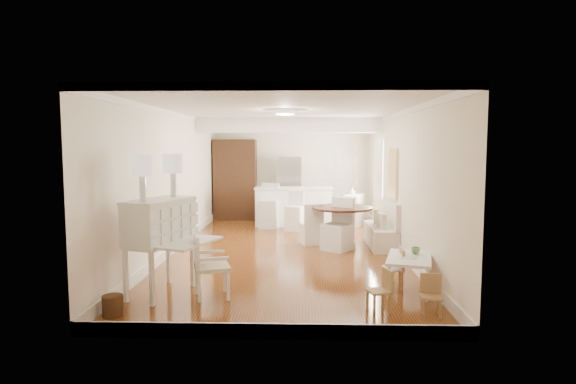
{
  "coord_description": "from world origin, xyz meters",
  "views": [
    {
      "loc": [
        0.32,
        -9.6,
        2.13
      ],
      "look_at": [
        0.03,
        0.3,
        1.17
      ],
      "focal_mm": 30.0,
      "sensor_mm": 36.0,
      "label": 1
    }
  ],
  "objects_px": {
    "bar_stool_left": "(269,206)",
    "pantry_cabinet": "(235,180)",
    "gustavian_armchair": "(212,266)",
    "kids_chair_a": "(379,290)",
    "breakfast_counter": "(294,206)",
    "slip_chair_near": "(337,224)",
    "secretary_bureau": "(160,247)",
    "bar_stool_right": "(294,211)",
    "kids_chair_b": "(393,268)",
    "dining_table": "(342,227)",
    "sideboard": "(354,210)",
    "fridge": "(301,189)",
    "kids_table": "(409,274)",
    "wicker_basket": "(113,305)",
    "kids_chair_c": "(431,296)",
    "slip_chair_far": "(311,223)"
  },
  "relations": [
    {
      "from": "secretary_bureau",
      "to": "kids_table",
      "type": "bearing_deg",
      "value": 24.02
    },
    {
      "from": "secretary_bureau",
      "to": "bar_stool_right",
      "type": "height_order",
      "value": "secretary_bureau"
    },
    {
      "from": "wicker_basket",
      "to": "pantry_cabinet",
      "type": "relative_size",
      "value": 0.11
    },
    {
      "from": "gustavian_armchair",
      "to": "slip_chair_near",
      "type": "relative_size",
      "value": 0.84
    },
    {
      "from": "pantry_cabinet",
      "to": "breakfast_counter",
      "type": "bearing_deg",
      "value": -32.43
    },
    {
      "from": "dining_table",
      "to": "kids_chair_a",
      "type": "bearing_deg",
      "value": -87.87
    },
    {
      "from": "wicker_basket",
      "to": "pantry_cabinet",
      "type": "height_order",
      "value": "pantry_cabinet"
    },
    {
      "from": "pantry_cabinet",
      "to": "secretary_bureau",
      "type": "bearing_deg",
      "value": -90.81
    },
    {
      "from": "breakfast_counter",
      "to": "pantry_cabinet",
      "type": "distance_m",
      "value": 2.11
    },
    {
      "from": "gustavian_armchair",
      "to": "slip_chair_near",
      "type": "distance_m",
      "value": 3.7
    },
    {
      "from": "kids_table",
      "to": "kids_chair_c",
      "type": "xyz_separation_m",
      "value": [
        0.04,
        -1.07,
        0.01
      ]
    },
    {
      "from": "kids_chair_c",
      "to": "pantry_cabinet",
      "type": "height_order",
      "value": "pantry_cabinet"
    },
    {
      "from": "secretary_bureau",
      "to": "bar_stool_right",
      "type": "relative_size",
      "value": 1.4
    },
    {
      "from": "gustavian_armchair",
      "to": "sideboard",
      "type": "height_order",
      "value": "gustavian_armchair"
    },
    {
      "from": "wicker_basket",
      "to": "slip_chair_near",
      "type": "bearing_deg",
      "value": 51.6
    },
    {
      "from": "kids_chair_a",
      "to": "slip_chair_near",
      "type": "bearing_deg",
      "value": 167.99
    },
    {
      "from": "slip_chair_near",
      "to": "bar_stool_left",
      "type": "relative_size",
      "value": 0.92
    },
    {
      "from": "secretary_bureau",
      "to": "bar_stool_left",
      "type": "height_order",
      "value": "secretary_bureau"
    },
    {
      "from": "bar_stool_right",
      "to": "sideboard",
      "type": "bearing_deg",
      "value": 44.88
    },
    {
      "from": "kids_table",
      "to": "breakfast_counter",
      "type": "bearing_deg",
      "value": 107.31
    },
    {
      "from": "kids_chair_a",
      "to": "slip_chair_far",
      "type": "height_order",
      "value": "slip_chair_far"
    },
    {
      "from": "slip_chair_far",
      "to": "bar_stool_left",
      "type": "distance_m",
      "value": 2.26
    },
    {
      "from": "gustavian_armchair",
      "to": "kids_chair_a",
      "type": "bearing_deg",
      "value": -120.37
    },
    {
      "from": "breakfast_counter",
      "to": "slip_chair_far",
      "type": "bearing_deg",
      "value": -80.08
    },
    {
      "from": "kids_chair_a",
      "to": "slip_chair_near",
      "type": "distance_m",
      "value": 3.69
    },
    {
      "from": "kids_table",
      "to": "dining_table",
      "type": "bearing_deg",
      "value": 103.54
    },
    {
      "from": "kids_table",
      "to": "kids_chair_a",
      "type": "bearing_deg",
      "value": -122.76
    },
    {
      "from": "secretary_bureau",
      "to": "slip_chair_near",
      "type": "relative_size",
      "value": 1.3
    },
    {
      "from": "dining_table",
      "to": "sideboard",
      "type": "bearing_deg",
      "value": 78.73
    },
    {
      "from": "bar_stool_left",
      "to": "kids_chair_b",
      "type": "bearing_deg",
      "value": -57.97
    },
    {
      "from": "kids_chair_a",
      "to": "secretary_bureau",
      "type": "bearing_deg",
      "value": -118.68
    },
    {
      "from": "gustavian_armchair",
      "to": "pantry_cabinet",
      "type": "height_order",
      "value": "pantry_cabinet"
    },
    {
      "from": "fridge",
      "to": "slip_chair_near",
      "type": "bearing_deg",
      "value": -79.58
    },
    {
      "from": "secretary_bureau",
      "to": "gustavian_armchair",
      "type": "bearing_deg",
      "value": 11.14
    },
    {
      "from": "bar_stool_right",
      "to": "sideboard",
      "type": "distance_m",
      "value": 1.81
    },
    {
      "from": "bar_stool_left",
      "to": "pantry_cabinet",
      "type": "xyz_separation_m",
      "value": [
        -1.07,
        1.49,
        0.57
      ]
    },
    {
      "from": "gustavian_armchair",
      "to": "pantry_cabinet",
      "type": "bearing_deg",
      "value": -11.39
    },
    {
      "from": "kids_chair_b",
      "to": "dining_table",
      "type": "bearing_deg",
      "value": -167.56
    },
    {
      "from": "secretary_bureau",
      "to": "breakfast_counter",
      "type": "height_order",
      "value": "secretary_bureau"
    },
    {
      "from": "slip_chair_far",
      "to": "bar_stool_right",
      "type": "distance_m",
      "value": 1.66
    },
    {
      "from": "wicker_basket",
      "to": "dining_table",
      "type": "relative_size",
      "value": 0.21
    },
    {
      "from": "secretary_bureau",
      "to": "gustavian_armchair",
      "type": "relative_size",
      "value": 1.55
    },
    {
      "from": "bar_stool_right",
      "to": "fridge",
      "type": "distance_m",
      "value": 1.89
    },
    {
      "from": "kids_chair_b",
      "to": "slip_chair_far",
      "type": "distance_m",
      "value": 3.43
    },
    {
      "from": "kids_chair_a",
      "to": "kids_chair_b",
      "type": "distance_m",
      "value": 1.12
    },
    {
      "from": "dining_table",
      "to": "bar_stool_left",
      "type": "xyz_separation_m",
      "value": [
        -1.7,
        2.31,
        0.15
      ]
    },
    {
      "from": "kids_chair_b",
      "to": "bar_stool_left",
      "type": "distance_m",
      "value": 5.67
    },
    {
      "from": "wicker_basket",
      "to": "pantry_cabinet",
      "type": "xyz_separation_m",
      "value": [
        0.45,
        7.98,
        1.02
      ]
    },
    {
      "from": "kids_table",
      "to": "sideboard",
      "type": "distance_m",
      "value": 5.85
    },
    {
      "from": "kids_chair_c",
      "to": "fridge",
      "type": "bearing_deg",
      "value": 110.12
    }
  ]
}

